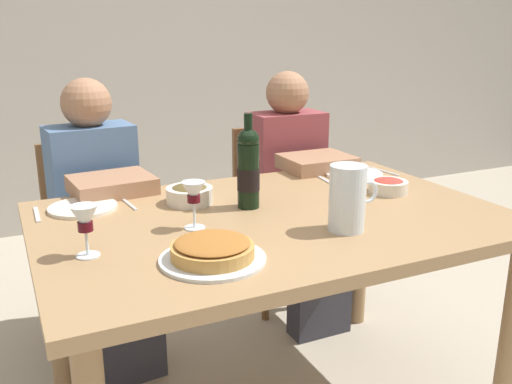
{
  "coord_description": "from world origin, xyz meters",
  "views": [
    {
      "loc": [
        -0.79,
        -1.53,
        1.34
      ],
      "look_at": [
        -0.04,
        0.04,
        0.83
      ],
      "focal_mm": 38.91,
      "sensor_mm": 36.0,
      "label": 1
    }
  ],
  "objects_px": {
    "dining_table": "(273,241)",
    "dinner_plate_right_setting": "(83,208)",
    "salad_bowl": "(388,185)",
    "wine_glass_right_diner": "(194,195)",
    "baked_tart": "(213,251)",
    "chair_left": "(91,227)",
    "water_pitcher": "(347,202)",
    "wine_glass_left_diner": "(85,221)",
    "dinner_plate_left_setting": "(354,174)",
    "chair_right": "(274,202)",
    "diner_left": "(103,217)",
    "diner_right": "(298,191)",
    "olive_bowl": "(190,194)",
    "wine_bottle": "(248,168)"
  },
  "relations": [
    {
      "from": "baked_tart",
      "to": "wine_glass_left_diner",
      "type": "bearing_deg",
      "value": 149.35
    },
    {
      "from": "water_pitcher",
      "to": "chair_left",
      "type": "bearing_deg",
      "value": 118.09
    },
    {
      "from": "dinner_plate_right_setting",
      "to": "diner_right",
      "type": "xyz_separation_m",
      "value": [
        1.0,
        0.31,
        -0.15
      ]
    },
    {
      "from": "chair_right",
      "to": "chair_left",
      "type": "bearing_deg",
      "value": -0.8
    },
    {
      "from": "water_pitcher",
      "to": "baked_tart",
      "type": "xyz_separation_m",
      "value": [
        -0.45,
        -0.05,
        -0.06
      ]
    },
    {
      "from": "salad_bowl",
      "to": "olive_bowl",
      "type": "bearing_deg",
      "value": 164.73
    },
    {
      "from": "olive_bowl",
      "to": "dinner_plate_right_setting",
      "type": "bearing_deg",
      "value": 165.71
    },
    {
      "from": "dinner_plate_right_setting",
      "to": "wine_bottle",
      "type": "bearing_deg",
      "value": -22.87
    },
    {
      "from": "wine_glass_right_diner",
      "to": "diner_left",
      "type": "distance_m",
      "value": 0.73
    },
    {
      "from": "salad_bowl",
      "to": "diner_left",
      "type": "bearing_deg",
      "value": 147.15
    },
    {
      "from": "dinner_plate_left_setting",
      "to": "dinner_plate_right_setting",
      "type": "height_order",
      "value": "same"
    },
    {
      "from": "baked_tart",
      "to": "olive_bowl",
      "type": "distance_m",
      "value": 0.52
    },
    {
      "from": "salad_bowl",
      "to": "wine_glass_left_diner",
      "type": "xyz_separation_m",
      "value": [
        -1.1,
        -0.14,
        0.07
      ]
    },
    {
      "from": "dinner_plate_left_setting",
      "to": "wine_bottle",
      "type": "bearing_deg",
      "value": -160.48
    },
    {
      "from": "water_pitcher",
      "to": "wine_bottle",
      "type": "bearing_deg",
      "value": 117.78
    },
    {
      "from": "dinner_plate_right_setting",
      "to": "baked_tart",
      "type": "bearing_deg",
      "value": -68.05
    },
    {
      "from": "wine_bottle",
      "to": "olive_bowl",
      "type": "height_order",
      "value": "wine_bottle"
    },
    {
      "from": "dinner_plate_left_setting",
      "to": "dinner_plate_right_setting",
      "type": "relative_size",
      "value": 1.04
    },
    {
      "from": "olive_bowl",
      "to": "wine_glass_left_diner",
      "type": "bearing_deg",
      "value": -140.16
    },
    {
      "from": "wine_glass_right_diner",
      "to": "olive_bowl",
      "type": "bearing_deg",
      "value": 74.45
    },
    {
      "from": "olive_bowl",
      "to": "water_pitcher",
      "type": "bearing_deg",
      "value": -53.41
    },
    {
      "from": "wine_bottle",
      "to": "dinner_plate_right_setting",
      "type": "height_order",
      "value": "wine_bottle"
    },
    {
      "from": "water_pitcher",
      "to": "dinner_plate_right_setting",
      "type": "xyz_separation_m",
      "value": [
        -0.69,
        0.55,
        -0.08
      ]
    },
    {
      "from": "olive_bowl",
      "to": "wine_glass_left_diner",
      "type": "distance_m",
      "value": 0.52
    },
    {
      "from": "baked_tart",
      "to": "chair_left",
      "type": "distance_m",
      "value": 1.2
    },
    {
      "from": "dining_table",
      "to": "wine_glass_left_diner",
      "type": "distance_m",
      "value": 0.64
    },
    {
      "from": "salad_bowl",
      "to": "wine_glass_right_diner",
      "type": "distance_m",
      "value": 0.78
    },
    {
      "from": "water_pitcher",
      "to": "dinner_plate_left_setting",
      "type": "distance_m",
      "value": 0.67
    },
    {
      "from": "water_pitcher",
      "to": "wine_glass_left_diner",
      "type": "distance_m",
      "value": 0.75
    },
    {
      "from": "diner_left",
      "to": "diner_right",
      "type": "height_order",
      "value": "same"
    },
    {
      "from": "dinner_plate_right_setting",
      "to": "chair_right",
      "type": "bearing_deg",
      "value": 28.35
    },
    {
      "from": "dining_table",
      "to": "olive_bowl",
      "type": "height_order",
      "value": "olive_bowl"
    },
    {
      "from": "salad_bowl",
      "to": "dinner_plate_right_setting",
      "type": "relative_size",
      "value": 0.63
    },
    {
      "from": "wine_bottle",
      "to": "wine_glass_right_diner",
      "type": "distance_m",
      "value": 0.27
    },
    {
      "from": "salad_bowl",
      "to": "chair_right",
      "type": "distance_m",
      "value": 0.87
    },
    {
      "from": "wine_glass_right_diner",
      "to": "chair_left",
      "type": "distance_m",
      "value": 0.99
    },
    {
      "from": "wine_glass_right_diner",
      "to": "chair_right",
      "type": "bearing_deg",
      "value": 50.44
    },
    {
      "from": "dining_table",
      "to": "diner_right",
      "type": "distance_m",
      "value": 0.78
    },
    {
      "from": "wine_glass_right_diner",
      "to": "dinner_plate_left_setting",
      "type": "distance_m",
      "value": 0.88
    },
    {
      "from": "wine_bottle",
      "to": "water_pitcher",
      "type": "bearing_deg",
      "value": -62.22
    },
    {
      "from": "dining_table",
      "to": "water_pitcher",
      "type": "xyz_separation_m",
      "value": [
        0.13,
        -0.22,
        0.18
      ]
    },
    {
      "from": "baked_tart",
      "to": "diner_right",
      "type": "bearing_deg",
      "value": 49.59
    },
    {
      "from": "diner_right",
      "to": "water_pitcher",
      "type": "bearing_deg",
      "value": 69.94
    },
    {
      "from": "dining_table",
      "to": "wine_bottle",
      "type": "xyz_separation_m",
      "value": [
        -0.04,
        0.11,
        0.23
      ]
    },
    {
      "from": "chair_left",
      "to": "salad_bowl",
      "type": "bearing_deg",
      "value": 133.4
    },
    {
      "from": "dining_table",
      "to": "olive_bowl",
      "type": "relative_size",
      "value": 9.27
    },
    {
      "from": "wine_glass_left_diner",
      "to": "dinner_plate_left_setting",
      "type": "bearing_deg",
      "value": 19.7
    },
    {
      "from": "chair_left",
      "to": "diner_left",
      "type": "bearing_deg",
      "value": 89.11
    },
    {
      "from": "dining_table",
      "to": "dinner_plate_right_setting",
      "type": "height_order",
      "value": "dinner_plate_right_setting"
    },
    {
      "from": "diner_right",
      "to": "baked_tart",
      "type": "bearing_deg",
      "value": 49.9
    }
  ]
}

